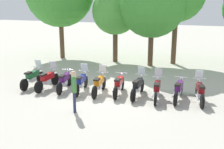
% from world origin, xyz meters
% --- Properties ---
extents(ground_plane, '(80.00, 80.00, 0.00)m').
position_xyz_m(ground_plane, '(0.00, 0.00, 0.00)').
color(ground_plane, '#BCB7A8').
extents(motorcycle_0, '(0.62, 2.19, 1.37)m').
position_xyz_m(motorcycle_0, '(-4.36, -0.13, 0.52)').
color(motorcycle_0, black).
rests_on(motorcycle_0, ground_plane).
extents(motorcycle_1, '(0.62, 2.19, 1.37)m').
position_xyz_m(motorcycle_1, '(-3.39, -0.20, 0.52)').
color(motorcycle_1, black).
rests_on(motorcycle_1, ground_plane).
extents(motorcycle_2, '(0.63, 2.18, 0.99)m').
position_xyz_m(motorcycle_2, '(-2.43, -0.10, 0.50)').
color(motorcycle_2, black).
rests_on(motorcycle_2, ground_plane).
extents(motorcycle_3, '(0.62, 2.18, 1.37)m').
position_xyz_m(motorcycle_3, '(-1.46, -0.10, 0.52)').
color(motorcycle_3, black).
rests_on(motorcycle_3, ground_plane).
extents(motorcycle_4, '(0.62, 2.19, 1.37)m').
position_xyz_m(motorcycle_4, '(-0.49, -0.04, 0.52)').
color(motorcycle_4, black).
rests_on(motorcycle_4, ground_plane).
extents(motorcycle_5, '(0.62, 2.19, 0.99)m').
position_xyz_m(motorcycle_5, '(0.48, 0.19, 0.50)').
color(motorcycle_5, black).
rests_on(motorcycle_5, ground_plane).
extents(motorcycle_6, '(0.62, 2.19, 1.37)m').
position_xyz_m(motorcycle_6, '(1.45, 0.18, 0.52)').
color(motorcycle_6, black).
rests_on(motorcycle_6, ground_plane).
extents(motorcycle_7, '(0.62, 2.19, 1.37)m').
position_xyz_m(motorcycle_7, '(2.41, 0.07, 0.52)').
color(motorcycle_7, black).
rests_on(motorcycle_7, ground_plane).
extents(motorcycle_8, '(0.62, 2.19, 0.99)m').
position_xyz_m(motorcycle_8, '(3.39, 0.36, 0.50)').
color(motorcycle_8, black).
rests_on(motorcycle_8, ground_plane).
extents(motorcycle_9, '(0.67, 2.17, 1.37)m').
position_xyz_m(motorcycle_9, '(4.35, 0.40, 0.52)').
color(motorcycle_9, black).
rests_on(motorcycle_9, ground_plane).
extents(person_0, '(0.31, 0.40, 1.81)m').
position_xyz_m(person_0, '(-0.58, -2.62, 1.07)').
color(person_0, '#232D4C').
rests_on(person_0, ground_plane).
extents(tree_1, '(3.43, 3.43, 5.49)m').
position_xyz_m(tree_1, '(-2.12, 7.32, 3.75)').
color(tree_1, brown).
rests_on(tree_1, ground_plane).
extents(tree_2, '(4.59, 4.59, 6.59)m').
position_xyz_m(tree_2, '(0.68, 6.87, 4.29)').
color(tree_2, brown).
rests_on(tree_2, ground_plane).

